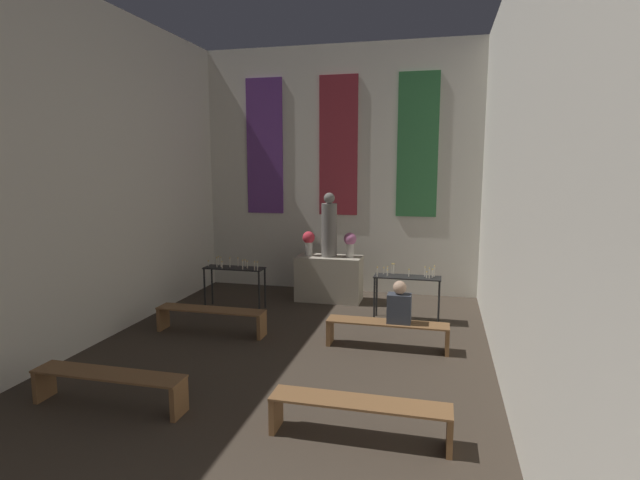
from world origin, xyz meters
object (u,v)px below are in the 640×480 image
(pew_back_left, at_px, (211,315))
(person_seated, at_px, (399,305))
(statue, at_px, (329,227))
(candle_rack_left, at_px, (234,274))
(pew_second_right, at_px, (359,411))
(pew_back_right, at_px, (387,329))
(altar, at_px, (329,278))
(flower_vase_right, at_px, (350,242))
(candle_rack_right, at_px, (407,283))
(flower_vase_left, at_px, (309,241))
(pew_second_left, at_px, (109,382))

(pew_back_left, height_order, person_seated, person_seated)
(statue, relative_size, candle_rack_left, 1.10)
(person_seated, bearing_deg, pew_back_left, 180.00)
(candle_rack_left, bearing_deg, pew_second_right, -52.69)
(pew_second_right, xyz_separation_m, pew_back_left, (-2.96, 2.68, 0.00))
(pew_back_right, bearing_deg, statue, 120.74)
(altar, xyz_separation_m, pew_back_left, (-1.48, -2.49, -0.16))
(candle_rack_left, bearing_deg, altar, 31.38)
(flower_vase_right, distance_m, candle_rack_left, 2.41)
(candle_rack_right, bearing_deg, statue, 148.71)
(flower_vase_left, bearing_deg, candle_rack_left, -140.44)
(statue, height_order, pew_back_left, statue)
(flower_vase_right, relative_size, candle_rack_right, 0.43)
(statue, height_order, candle_rack_left, statue)
(flower_vase_right, height_order, pew_second_left, flower_vase_right)
(candle_rack_left, distance_m, candle_rack_right, 3.35)
(flower_vase_left, relative_size, pew_back_right, 0.27)
(candle_rack_right, distance_m, person_seated, 1.47)
(pew_second_left, relative_size, pew_back_right, 1.00)
(pew_second_left, height_order, person_seated, person_seated)
(flower_vase_left, distance_m, pew_second_right, 5.59)
(altar, bearing_deg, flower_vase_right, 0.00)
(flower_vase_left, distance_m, pew_second_left, 5.35)
(candle_rack_left, distance_m, pew_back_right, 3.50)
(flower_vase_right, distance_m, person_seated, 2.82)
(candle_rack_right, bearing_deg, pew_back_left, -155.01)
(flower_vase_left, bearing_deg, pew_second_left, -101.40)
(statue, xyz_separation_m, pew_back_left, (-1.48, -2.49, -1.23))
(pew_second_left, height_order, pew_back_left, same)
(person_seated, bearing_deg, candle_rack_left, 156.25)
(candle_rack_left, relative_size, pew_back_left, 0.64)
(statue, distance_m, pew_second_left, 5.51)
(flower_vase_right, height_order, candle_rack_right, flower_vase_right)
(flower_vase_left, height_order, pew_back_right, flower_vase_left)
(candle_rack_left, relative_size, person_seated, 1.82)
(person_seated, bearing_deg, pew_back_right, 180.00)
(candle_rack_right, height_order, pew_back_right, candle_rack_right)
(candle_rack_left, height_order, pew_second_left, candle_rack_left)
(statue, height_order, flower_vase_left, statue)
(pew_back_right, bearing_deg, flower_vase_left, 127.63)
(flower_vase_left, xyz_separation_m, candle_rack_left, (-1.24, -1.02, -0.55))
(statue, height_order, pew_second_right, statue)
(altar, xyz_separation_m, person_seated, (1.66, -2.49, 0.24))
(altar, distance_m, person_seated, 3.00)
(pew_back_right, bearing_deg, person_seated, 0.00)
(candle_rack_left, bearing_deg, flower_vase_left, 39.56)
(flower_vase_left, distance_m, flower_vase_right, 0.88)
(flower_vase_left, xyz_separation_m, pew_back_left, (-1.04, -2.49, -0.94))
(candle_rack_right, distance_m, pew_back_left, 3.50)
(candle_rack_right, xyz_separation_m, pew_back_left, (-3.16, -1.47, -0.39))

